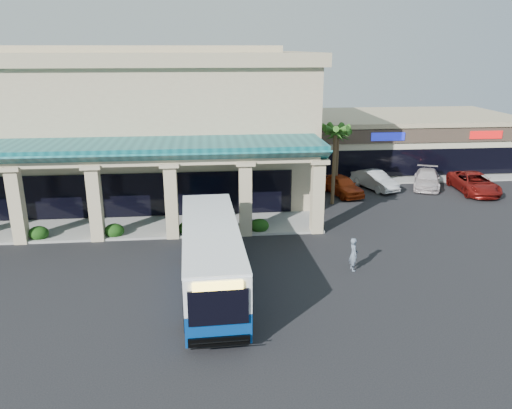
{
  "coord_description": "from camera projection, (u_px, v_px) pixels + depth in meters",
  "views": [
    {
      "loc": [
        -0.79,
        -24.01,
        11.24
      ],
      "look_at": [
        2.08,
        4.44,
        2.2
      ],
      "focal_mm": 35.0,
      "sensor_mm": 36.0,
      "label": 1
    }
  ],
  "objects": [
    {
      "name": "car_gray",
      "position": [
        474.0,
        183.0,
        40.15
      ],
      "size": [
        3.09,
        5.91,
        1.59
      ],
      "primitive_type": "imported",
      "rotation": [
        0.0,
        0.0,
        -0.08
      ],
      "color": "maroon",
      "rests_on": "ground"
    },
    {
      "name": "pedestrian",
      "position": [
        353.0,
        254.0,
        26.08
      ],
      "size": [
        0.45,
        0.67,
        1.79
      ],
      "primitive_type": "imported",
      "rotation": [
        0.0,
        0.0,
        1.6
      ],
      "color": "slate",
      "rests_on": "ground"
    },
    {
      "name": "palm_0",
      "position": [
        334.0,
        161.0,
        36.5
      ],
      "size": [
        2.4,
        2.4,
        6.6
      ],
      "primitive_type": null,
      "color": "#214E14",
      "rests_on": "ground"
    },
    {
      "name": "car_silver",
      "position": [
        342.0,
        185.0,
        39.56
      ],
      "size": [
        3.0,
        4.88,
        1.55
      ],
      "primitive_type": "imported",
      "rotation": [
        0.0,
        0.0,
        0.27
      ],
      "color": "#A93510",
      "rests_on": "ground"
    },
    {
      "name": "strip_mall",
      "position": [
        394.0,
        139.0,
        50.0
      ],
      "size": [
        22.5,
        12.5,
        4.9
      ],
      "primitive_type": null,
      "color": "beige",
      "rests_on": "ground"
    },
    {
      "name": "broadleaf_tree",
      "position": [
        300.0,
        151.0,
        44.26
      ],
      "size": [
        2.6,
        2.6,
        4.81
      ],
      "primitive_type": null,
      "color": "black",
      "rests_on": "ground"
    },
    {
      "name": "palm_1",
      "position": [
        337.0,
        157.0,
        39.56
      ],
      "size": [
        2.4,
        2.4,
        5.8
      ],
      "primitive_type": null,
      "color": "#214E14",
      "rests_on": "ground"
    },
    {
      "name": "transit_bus",
      "position": [
        211.0,
        258.0,
        23.87
      ],
      "size": [
        3.06,
        11.56,
        3.21
      ],
      "primitive_type": null,
      "rotation": [
        0.0,
        0.0,
        0.03
      ],
      "color": "navy",
      "rests_on": "ground"
    },
    {
      "name": "ground",
      "position": [
        225.0,
        271.0,
        26.25
      ],
      "size": [
        110.0,
        110.0,
        0.0
      ],
      "primitive_type": "plane",
      "color": "black"
    },
    {
      "name": "car_red",
      "position": [
        427.0,
        179.0,
        41.64
      ],
      "size": [
        3.88,
        5.4,
        1.45
      ],
      "primitive_type": "imported",
      "rotation": [
        0.0,
        0.0,
        -0.41
      ],
      "color": "silver",
      "rests_on": "ground"
    },
    {
      "name": "main_building",
      "position": [
        113.0,
        122.0,
        38.95
      ],
      "size": [
        30.8,
        14.8,
        11.35
      ],
      "primitive_type": null,
      "color": "tan",
      "rests_on": "ground"
    },
    {
      "name": "arcade",
      "position": [
        92.0,
        188.0,
        31.07
      ],
      "size": [
        30.0,
        6.2,
        5.7
      ],
      "primitive_type": null,
      "color": "#0E4F56",
      "rests_on": "ground"
    },
    {
      "name": "car_white",
      "position": [
        375.0,
        180.0,
        41.17
      ],
      "size": [
        3.14,
        4.82,
        1.5
      ],
      "primitive_type": "imported",
      "rotation": [
        0.0,
        0.0,
        0.37
      ],
      "color": "silver",
      "rests_on": "ground"
    }
  ]
}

